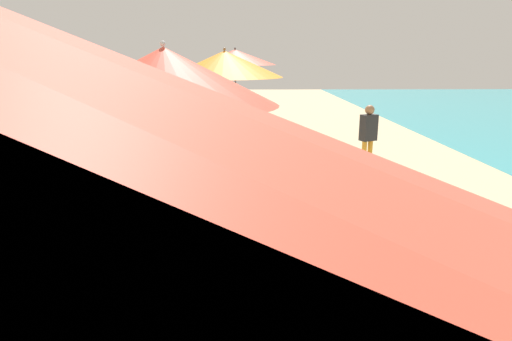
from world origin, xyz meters
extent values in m
cylinder|color=silver|center=(-1.07, 8.86, 1.07)|extent=(0.05, 0.05, 2.14)
cone|color=#E54C38|center=(-1.07, 8.86, 2.44)|extent=(2.42, 2.42, 0.60)
sphere|color=silver|center=(-1.07, 8.86, 2.77)|extent=(0.06, 0.06, 0.06)
cube|color=blue|center=(0.13, 9.82, 0.23)|extent=(1.24, 0.77, 0.04)
cube|color=blue|center=(-0.62, 9.69, 0.43)|extent=(0.48, 0.64, 0.38)
cylinder|color=silver|center=(0.57, 10.13, 0.11)|extent=(0.04, 0.04, 0.21)
cylinder|color=silver|center=(0.65, 9.66, 0.11)|extent=(0.04, 0.04, 0.21)
cylinder|color=silver|center=(-0.73, 9.92, 0.11)|extent=(0.04, 0.04, 0.21)
cylinder|color=silver|center=(-0.65, 9.44, 0.11)|extent=(0.04, 0.04, 0.21)
cube|color=yellow|center=(0.01, 7.86, 0.22)|extent=(1.14, 0.62, 0.04)
cube|color=yellow|center=(-0.72, 7.83, 0.40)|extent=(0.40, 0.59, 0.36)
cylinder|color=silver|center=(0.46, 8.12, 0.10)|extent=(0.04, 0.04, 0.20)
cylinder|color=silver|center=(-0.79, 8.07, 0.10)|extent=(0.04, 0.04, 0.20)
cylinder|color=olive|center=(-0.66, 13.40, 1.11)|extent=(0.05, 0.05, 2.22)
cone|color=orange|center=(-0.66, 13.40, 2.49)|extent=(2.41, 2.41, 0.53)
sphere|color=olive|center=(-0.66, 13.40, 2.78)|extent=(0.06, 0.06, 0.06)
cube|color=blue|center=(0.26, 14.61, 0.25)|extent=(1.11, 0.72, 0.04)
cube|color=blue|center=(-0.46, 14.65, 0.41)|extent=(0.44, 0.68, 0.30)
cylinder|color=silver|center=(0.71, 14.86, 0.11)|extent=(0.04, 0.04, 0.23)
cylinder|color=silver|center=(0.68, 14.30, 0.11)|extent=(0.04, 0.04, 0.23)
cylinder|color=silver|center=(-0.48, 14.93, 0.11)|extent=(0.04, 0.04, 0.23)
cylinder|color=silver|center=(-0.52, 14.38, 0.11)|extent=(0.04, 0.04, 0.23)
cylinder|color=#4C4C51|center=(-0.56, 18.13, 1.19)|extent=(0.05, 0.05, 2.38)
cone|color=#E54C38|center=(-0.56, 18.13, 2.61)|extent=(2.54, 2.54, 0.46)
sphere|color=#4C4C51|center=(-0.56, 18.13, 2.87)|extent=(0.06, 0.06, 0.06)
cube|color=blue|center=(0.33, 19.43, 0.28)|extent=(1.06, 0.77, 0.04)
cube|color=blue|center=(-0.30, 19.34, 0.44)|extent=(0.42, 0.68, 0.32)
cylinder|color=silver|center=(0.67, 19.75, 0.13)|extent=(0.04, 0.04, 0.26)
cylinder|color=silver|center=(0.75, 19.23, 0.13)|extent=(0.04, 0.04, 0.26)
cylinder|color=silver|center=(-0.38, 19.59, 0.13)|extent=(0.04, 0.04, 0.26)
cylinder|color=silver|center=(-0.30, 19.07, 0.13)|extent=(0.04, 0.04, 0.26)
cube|color=blue|center=(0.41, 16.95, 0.27)|extent=(1.12, 0.60, 0.04)
cube|color=blue|center=(-0.29, 16.95, 0.49)|extent=(0.31, 0.60, 0.41)
cylinder|color=silver|center=(0.87, 17.20, 0.12)|extent=(0.04, 0.04, 0.25)
cylinder|color=silver|center=(0.87, 16.70, 0.12)|extent=(0.04, 0.04, 0.25)
cylinder|color=silver|center=(-0.39, 17.20, 0.12)|extent=(0.04, 0.04, 0.25)
cylinder|color=silver|center=(-0.39, 16.70, 0.12)|extent=(0.04, 0.04, 0.25)
cylinder|color=orange|center=(2.62, 13.93, 0.39)|extent=(0.11, 0.11, 0.79)
cylinder|color=orange|center=(2.47, 13.86, 0.39)|extent=(0.11, 0.11, 0.79)
cube|color=#262628|center=(2.54, 13.90, 1.08)|extent=(0.42, 0.35, 0.59)
sphere|color=#9E704C|center=(2.54, 13.90, 1.48)|extent=(0.21, 0.21, 0.21)
cube|color=red|center=(2.30, 9.05, 0.15)|extent=(0.57, 0.53, 0.30)
cube|color=white|center=(2.30, 9.05, 0.33)|extent=(0.58, 0.54, 0.05)
sphere|color=#3FB266|center=(-2.67, 16.52, 0.13)|extent=(0.25, 0.25, 0.25)
camera|label=1|loc=(-0.21, 4.18, 2.65)|focal=30.65mm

